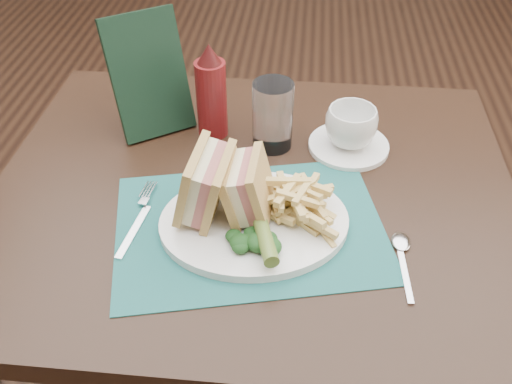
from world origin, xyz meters
TOP-DOWN VIEW (x-y plane):
  - floor at (0.00, 0.00)m, footprint 7.00×7.00m
  - table_main at (0.00, -0.50)m, footprint 0.90×0.75m
  - placemat at (0.00, -0.60)m, footprint 0.48×0.39m
  - plate at (0.01, -0.60)m, footprint 0.34×0.29m
  - sandwich_half_a at (-0.09, -0.58)m, footprint 0.09×0.12m
  - sandwich_half_b at (-0.02, -0.58)m, footprint 0.08×0.11m
  - kale_garnish at (0.01, -0.65)m, footprint 0.11×0.08m
  - pickle_spear at (0.03, -0.65)m, footprint 0.06×0.12m
  - fries_pile at (0.08, -0.58)m, footprint 0.18×0.20m
  - fork at (-0.18, -0.60)m, footprint 0.06×0.17m
  - spoon at (0.24, -0.66)m, footprint 0.04×0.15m
  - saucer at (0.17, -0.37)m, footprint 0.19×0.19m
  - coffee_cup at (0.17, -0.37)m, footprint 0.13×0.13m
  - drinking_glass at (0.02, -0.37)m, footprint 0.09×0.09m
  - ketchup_bottle at (-0.09, -0.34)m, footprint 0.06×0.06m
  - check_presenter at (-0.21, -0.33)m, footprint 0.16×0.15m

SIDE VIEW (x-z plane):
  - floor at x=0.00m, z-range 0.00..0.00m
  - table_main at x=0.00m, z-range 0.00..0.75m
  - placemat at x=0.00m, z-range 0.75..0.75m
  - spoon at x=0.24m, z-range 0.75..0.76m
  - saucer at x=0.17m, z-range 0.75..0.76m
  - fork at x=-0.18m, z-range 0.75..0.76m
  - plate at x=0.01m, z-range 0.75..0.77m
  - kale_garnish at x=0.01m, z-range 0.77..0.79m
  - pickle_spear at x=0.03m, z-range 0.78..0.80m
  - coffee_cup at x=0.17m, z-range 0.76..0.83m
  - fries_pile at x=0.08m, z-range 0.77..0.83m
  - drinking_glass at x=0.02m, z-range 0.75..0.88m
  - sandwich_half_b at x=-0.02m, z-range 0.77..0.87m
  - sandwich_half_a at x=-0.09m, z-range 0.77..0.88m
  - ketchup_bottle at x=-0.09m, z-range 0.75..0.94m
  - check_presenter at x=-0.21m, z-range 0.75..0.97m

